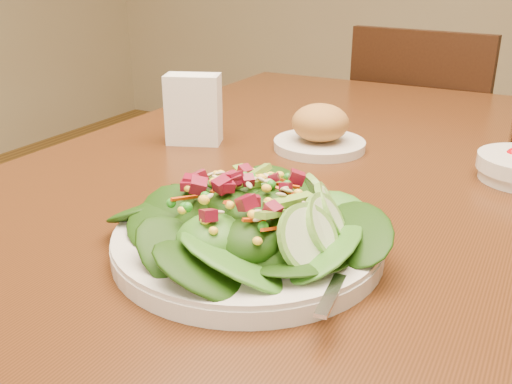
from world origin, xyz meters
TOP-DOWN VIEW (x-y plane):
  - dining_table at (0.00, 0.00)m, footprint 0.90×1.40m
  - chair_far at (0.02, 0.86)m, footprint 0.46×0.46m
  - salad_plate at (0.07, -0.33)m, footprint 0.31×0.31m
  - bread_plate at (-0.01, 0.07)m, footprint 0.16×0.16m
  - napkin_holder at (-0.23, -0.00)m, footprint 0.11×0.09m

SIDE VIEW (x-z plane):
  - chair_far at x=0.02m, z-range 0.03..0.92m
  - dining_table at x=0.00m, z-range 0.27..1.02m
  - salad_plate at x=0.07m, z-range 0.74..0.83m
  - bread_plate at x=-0.01m, z-range 0.74..0.82m
  - napkin_holder at x=-0.23m, z-range 0.75..0.88m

